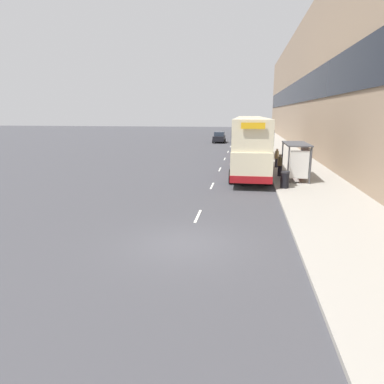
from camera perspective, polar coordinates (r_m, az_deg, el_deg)
ground_plane at (r=12.64m, az=-1.19°, el=-8.66°), size 220.00×220.00×0.00m
pavement at (r=50.47m, az=13.92°, el=7.40°), size 5.00×93.00×0.14m
terrace_facade at (r=50.91m, az=19.12°, el=16.52°), size 3.10×93.00×16.80m
lane_mark_0 at (r=15.92m, az=1.00°, el=-4.02°), size 0.12×2.00×0.01m
lane_mark_1 at (r=22.52m, az=3.37°, el=1.04°), size 0.12×2.00×0.01m
lane_mark_2 at (r=29.24m, az=4.66°, el=3.79°), size 0.12×2.00×0.01m
lane_mark_3 at (r=36.01m, az=5.47°, el=5.51°), size 0.12×2.00×0.01m
lane_mark_4 at (r=42.81m, az=6.03°, el=6.68°), size 0.12×2.00×0.01m
lane_mark_5 at (r=49.63m, az=6.43°, el=7.54°), size 0.12×2.00×0.01m
lane_mark_6 at (r=56.45m, az=6.74°, el=8.18°), size 0.12×2.00×0.01m
bus_shelter at (r=24.97m, az=17.40°, el=6.00°), size 1.60×4.20×2.48m
double_decker_bus_near at (r=26.47m, az=9.76°, el=7.66°), size 2.85×11.55×4.30m
double_decker_bus_ahead at (r=39.35m, az=9.49°, el=9.36°), size 2.85×11.22×4.30m
car_0 at (r=56.25m, az=4.55°, el=9.08°), size 1.98×4.08×1.72m
car_1 at (r=81.47m, az=8.95°, el=10.17°), size 1.96×3.81×1.73m
car_2 at (r=54.02m, az=9.69°, el=8.81°), size 2.02×4.50×1.80m
pedestrian_at_shelter at (r=30.12m, az=13.94°, el=5.55°), size 0.32×0.32×1.60m
pedestrian_1 at (r=25.94m, az=14.42°, el=4.40°), size 0.32×0.32×1.62m
litter_bin at (r=21.88m, az=15.20°, el=2.02°), size 0.55×0.55×1.05m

